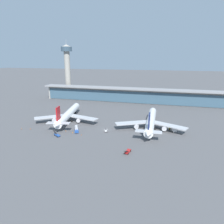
# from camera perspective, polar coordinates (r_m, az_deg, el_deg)

# --- Properties ---
(ground_plane) EXTENTS (1200.00, 1200.00, 0.00)m
(ground_plane) POSITION_cam_1_polar(r_m,az_deg,el_deg) (135.16, -1.92, -4.83)
(ground_plane) COLOR #515154
(airliner_left_stand) EXTENTS (45.00, 59.31, 15.89)m
(airliner_left_stand) POSITION_cam_1_polar(r_m,az_deg,el_deg) (153.98, -11.99, -0.70)
(airliner_left_stand) COLOR white
(airliner_left_stand) RESTS_ON ground
(airliner_centre_stand) EXTENTS (45.89, 59.63, 15.89)m
(airliner_centre_stand) POSITION_cam_1_polar(r_m,az_deg,el_deg) (137.93, 10.61, -2.48)
(airliner_centre_stand) COLOR white
(airliner_centre_stand) RESTS_ON ground
(service_truck_near_nose_blue) EXTENTS (5.82, 8.71, 2.95)m
(service_truck_near_nose_blue) POSITION_cam_1_polar(r_m,az_deg,el_deg) (133.61, -9.75, -4.52)
(service_truck_near_nose_blue) COLOR #234C9E
(service_truck_near_nose_blue) RESTS_ON ground
(service_truck_under_wing_blue) EXTENTS (6.44, 4.84, 2.70)m
(service_truck_under_wing_blue) POSITION_cam_1_polar(r_m,az_deg,el_deg) (128.42, -14.90, -6.07)
(service_truck_under_wing_blue) COLOR #234C9E
(service_truck_under_wing_blue) RESTS_ON ground
(service_truck_mid_apron_white) EXTENTS (2.35, 3.19, 2.05)m
(service_truck_mid_apron_white) POSITION_cam_1_polar(r_m,az_deg,el_deg) (130.93, -1.66, -5.09)
(service_truck_mid_apron_white) COLOR silver
(service_truck_mid_apron_white) RESTS_ON ground
(service_truck_by_tail_yellow) EXTENTS (4.90, 7.63, 3.10)m
(service_truck_by_tail_yellow) POSITION_cam_1_polar(r_m,az_deg,el_deg) (136.69, 16.44, -4.48)
(service_truck_by_tail_yellow) COLOR yellow
(service_truck_by_tail_yellow) RESTS_ON ground
(service_truck_on_taxiway_red) EXTENTS (2.61, 6.93, 2.70)m
(service_truck_on_taxiway_red) POSITION_cam_1_polar(r_m,az_deg,el_deg) (104.01, 4.33, -10.75)
(service_truck_on_taxiway_red) COLOR #B21E1E
(service_truck_on_taxiway_red) RESTS_ON ground
(terminal_building) EXTENTS (183.60, 12.80, 15.20)m
(terminal_building) POSITION_cam_1_polar(r_m,az_deg,el_deg) (212.04, 4.76, 4.69)
(terminal_building) COLOR #9E998E
(terminal_building) RESTS_ON ground
(control_tower) EXTENTS (12.00, 12.00, 63.45)m
(control_tower) POSITION_cam_1_polar(r_m,az_deg,el_deg) (244.92, -12.16, 12.13)
(control_tower) COLOR #9E998E
(control_tower) RESTS_ON ground
(safety_cone_alpha) EXTENTS (0.62, 0.62, 0.70)m
(safety_cone_alpha) POSITION_cam_1_polar(r_m,az_deg,el_deg) (147.63, -23.57, -4.26)
(safety_cone_alpha) COLOR orange
(safety_cone_alpha) RESTS_ON ground
(safety_cone_bravo) EXTENTS (0.62, 0.62, 0.70)m
(safety_cone_bravo) POSITION_cam_1_polar(r_m,az_deg,el_deg) (145.51, -21.50, -4.32)
(safety_cone_bravo) COLOR orange
(safety_cone_bravo) RESTS_ON ground
(safety_cone_charlie) EXTENTS (0.62, 0.62, 0.70)m
(safety_cone_charlie) POSITION_cam_1_polar(r_m,az_deg,el_deg) (131.38, -10.82, -5.56)
(safety_cone_charlie) COLOR orange
(safety_cone_charlie) RESTS_ON ground
(safety_cone_delta) EXTENTS (0.62, 0.62, 0.70)m
(safety_cone_delta) POSITION_cam_1_polar(r_m,az_deg,el_deg) (127.12, -8.43, -6.16)
(safety_cone_delta) COLOR orange
(safety_cone_delta) RESTS_ON ground
(safety_cone_echo) EXTENTS (0.62, 0.62, 0.70)m
(safety_cone_echo) POSITION_cam_1_polar(r_m,az_deg,el_deg) (135.38, -12.60, -5.03)
(safety_cone_echo) COLOR orange
(safety_cone_echo) RESTS_ON ground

